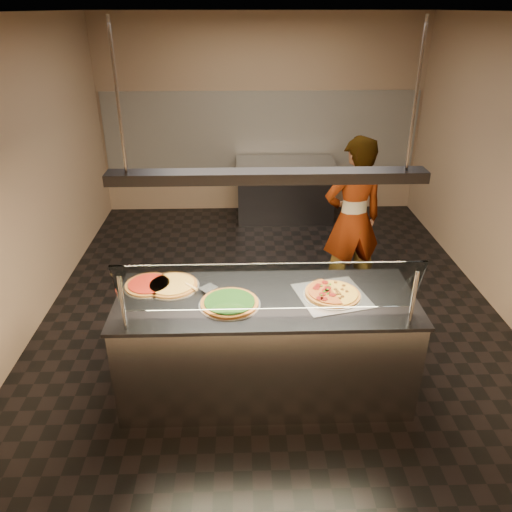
{
  "coord_description": "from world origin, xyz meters",
  "views": [
    {
      "loc": [
        -0.33,
        -4.89,
        3.04
      ],
      "look_at": [
        -0.2,
        -0.86,
        1.02
      ],
      "focal_mm": 35.0,
      "sensor_mm": 36.0,
      "label": 1
    }
  ],
  "objects_px": {
    "pizza_spinach": "(230,302)",
    "worker": "(353,220)",
    "prep_table": "(285,190)",
    "heat_lamp_housing": "(267,176)",
    "perforated_tray": "(332,295)",
    "pizza_cheese": "(172,285)",
    "serving_counter": "(266,345)",
    "half_pizza_sausage": "(345,293)",
    "pizza_tomato": "(149,284)",
    "sneeze_guard": "(269,288)",
    "half_pizza_pepperoni": "(319,292)",
    "pizza_spatula": "(198,287)"
  },
  "relations": [
    {
      "from": "half_pizza_pepperoni",
      "to": "half_pizza_sausage",
      "type": "xyz_separation_m",
      "value": [
        0.21,
        0.0,
        -0.01
      ]
    },
    {
      "from": "worker",
      "to": "heat_lamp_housing",
      "type": "relative_size",
      "value": 0.81
    },
    {
      "from": "half_pizza_sausage",
      "to": "worker",
      "type": "xyz_separation_m",
      "value": [
        0.39,
        1.59,
        -0.02
      ]
    },
    {
      "from": "half_pizza_pepperoni",
      "to": "pizza_spinach",
      "type": "xyz_separation_m",
      "value": [
        -0.73,
        -0.1,
        -0.02
      ]
    },
    {
      "from": "serving_counter",
      "to": "worker",
      "type": "distance_m",
      "value": 1.97
    },
    {
      "from": "sneeze_guard",
      "to": "heat_lamp_housing",
      "type": "xyz_separation_m",
      "value": [
        0.0,
        0.34,
        0.72
      ]
    },
    {
      "from": "half_pizza_pepperoni",
      "to": "half_pizza_sausage",
      "type": "distance_m",
      "value": 0.21
    },
    {
      "from": "serving_counter",
      "to": "pizza_cheese",
      "type": "relative_size",
      "value": 5.31
    },
    {
      "from": "serving_counter",
      "to": "pizza_cheese",
      "type": "height_order",
      "value": "pizza_cheese"
    },
    {
      "from": "pizza_spatula",
      "to": "worker",
      "type": "xyz_separation_m",
      "value": [
        1.59,
        1.46,
        -0.02
      ]
    },
    {
      "from": "worker",
      "to": "heat_lamp_housing",
      "type": "xyz_separation_m",
      "value": [
        -1.04,
        -1.61,
        1.02
      ]
    },
    {
      "from": "pizza_cheese",
      "to": "pizza_spinach",
      "type": "bearing_deg",
      "value": -31.67
    },
    {
      "from": "prep_table",
      "to": "heat_lamp_housing",
      "type": "distance_m",
      "value": 4.29
    },
    {
      "from": "serving_counter",
      "to": "perforated_tray",
      "type": "xyz_separation_m",
      "value": [
        0.54,
        0.02,
        0.47
      ]
    },
    {
      "from": "pizza_tomato",
      "to": "worker",
      "type": "xyz_separation_m",
      "value": [
        2.01,
        1.38,
        -0.01
      ]
    },
    {
      "from": "perforated_tray",
      "to": "pizza_spinach",
      "type": "xyz_separation_m",
      "value": [
        -0.83,
        -0.1,
        0.01
      ]
    },
    {
      "from": "sneeze_guard",
      "to": "pizza_cheese",
      "type": "relative_size",
      "value": 4.78
    },
    {
      "from": "perforated_tray",
      "to": "pizza_cheese",
      "type": "height_order",
      "value": "pizza_cheese"
    },
    {
      "from": "pizza_cheese",
      "to": "heat_lamp_housing",
      "type": "relative_size",
      "value": 0.2
    },
    {
      "from": "pizza_tomato",
      "to": "prep_table",
      "type": "bearing_deg",
      "value": 68.54
    },
    {
      "from": "half_pizza_pepperoni",
      "to": "pizza_spatula",
      "type": "height_order",
      "value": "half_pizza_pepperoni"
    },
    {
      "from": "sneeze_guard",
      "to": "worker",
      "type": "relative_size",
      "value": 1.17
    },
    {
      "from": "pizza_tomato",
      "to": "pizza_cheese",
      "type": "bearing_deg",
      "value": -4.35
    },
    {
      "from": "pizza_spatula",
      "to": "serving_counter",
      "type": "bearing_deg",
      "value": -14.98
    },
    {
      "from": "pizza_tomato",
      "to": "worker",
      "type": "height_order",
      "value": "worker"
    },
    {
      "from": "half_pizza_sausage",
      "to": "pizza_cheese",
      "type": "distance_m",
      "value": 1.44
    },
    {
      "from": "half_pizza_sausage",
      "to": "worker",
      "type": "bearing_deg",
      "value": 76.17
    },
    {
      "from": "pizza_tomato",
      "to": "worker",
      "type": "bearing_deg",
      "value": 34.42
    },
    {
      "from": "pizza_spinach",
      "to": "pizza_cheese",
      "type": "distance_m",
      "value": 0.57
    },
    {
      "from": "sneeze_guard",
      "to": "worker",
      "type": "xyz_separation_m",
      "value": [
        1.04,
        1.95,
        -0.29
      ]
    },
    {
      "from": "pizza_tomato",
      "to": "perforated_tray",
      "type": "bearing_deg",
      "value": -8.06
    },
    {
      "from": "perforated_tray",
      "to": "heat_lamp_housing",
      "type": "distance_m",
      "value": 1.15
    },
    {
      "from": "pizza_spinach",
      "to": "worker",
      "type": "relative_size",
      "value": 0.26
    },
    {
      "from": "serving_counter",
      "to": "half_pizza_pepperoni",
      "type": "height_order",
      "value": "half_pizza_pepperoni"
    },
    {
      "from": "pizza_spinach",
      "to": "pizza_cheese",
      "type": "relative_size",
      "value": 1.07
    },
    {
      "from": "serving_counter",
      "to": "half_pizza_pepperoni",
      "type": "xyz_separation_m",
      "value": [
        0.43,
        0.02,
        0.5
      ]
    },
    {
      "from": "worker",
      "to": "pizza_spatula",
      "type": "bearing_deg",
      "value": 29.6
    },
    {
      "from": "pizza_cheese",
      "to": "sneeze_guard",
      "type": "bearing_deg",
      "value": -35.57
    },
    {
      "from": "pizza_cheese",
      "to": "perforated_tray",
      "type": "bearing_deg",
      "value": -8.61
    },
    {
      "from": "perforated_tray",
      "to": "pizza_cheese",
      "type": "bearing_deg",
      "value": 171.39
    },
    {
      "from": "pizza_cheese",
      "to": "pizza_spatula",
      "type": "bearing_deg",
      "value": -16.52
    },
    {
      "from": "pizza_spatula",
      "to": "prep_table",
      "type": "distance_m",
      "value": 4.01
    },
    {
      "from": "half_pizza_sausage",
      "to": "prep_table",
      "type": "relative_size",
      "value": 0.32
    },
    {
      "from": "half_pizza_pepperoni",
      "to": "pizza_tomato",
      "type": "relative_size",
      "value": 1.12
    },
    {
      "from": "pizza_spinach",
      "to": "sneeze_guard",
      "type": "bearing_deg",
      "value": -41.29
    },
    {
      "from": "half_pizza_sausage",
      "to": "pizza_spatula",
      "type": "bearing_deg",
      "value": 173.68
    },
    {
      "from": "sneeze_guard",
      "to": "pizza_spinach",
      "type": "relative_size",
      "value": 4.47
    },
    {
      "from": "perforated_tray",
      "to": "half_pizza_pepperoni",
      "type": "distance_m",
      "value": 0.11
    },
    {
      "from": "half_pizza_sausage",
      "to": "pizza_tomato",
      "type": "xyz_separation_m",
      "value": [
        -1.62,
        0.21,
        -0.01
      ]
    },
    {
      "from": "pizza_spatula",
      "to": "worker",
      "type": "bearing_deg",
      "value": 42.56
    }
  ]
}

